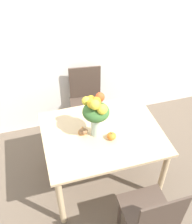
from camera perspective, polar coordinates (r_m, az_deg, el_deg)
ground_plane at (r=3.18m, az=1.17°, el=-13.88°), size 12.00×12.00×0.00m
wall_back at (r=3.13m, az=-4.61°, el=17.54°), size 8.00×0.06×2.70m
dining_table at (r=2.67m, az=1.36°, el=-6.03°), size 1.17×0.92×0.75m
flower_vase at (r=2.39m, az=-0.08°, el=0.02°), size 0.25×0.28×0.46m
pumpkin at (r=2.52m, az=3.39°, el=-5.24°), size 0.09×0.09×0.08m
turkey_figurine at (r=2.57m, az=-2.90°, el=-3.99°), size 0.09×0.13×0.08m
dining_chair_near_window at (r=3.36m, az=-2.04°, el=2.20°), size 0.47×0.47×0.92m
dining_chair_far_side at (r=2.42m, az=11.78°, el=-21.40°), size 0.42×0.42×0.92m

